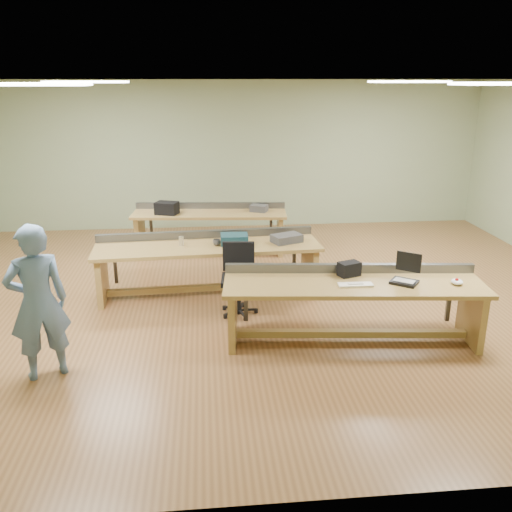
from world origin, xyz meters
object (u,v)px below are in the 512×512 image
at_px(person, 38,303).
at_px(drinks_can, 181,241).
at_px(camera_bag, 349,269).
at_px(task_chair, 239,288).
at_px(mug, 217,242).
at_px(workbench_mid, 208,257).
at_px(workbench_back, 210,223).
at_px(laptop_base, 404,282).
at_px(parts_bin_grey, 287,238).
at_px(workbench_front, 353,297).
at_px(parts_bin_teal, 234,239).

relative_size(person, drinks_can, 13.13).
xyz_separation_m(camera_bag, task_chair, (-1.29, 0.72, -0.49)).
bearing_deg(mug, person, -131.98).
height_order(workbench_mid, camera_bag, camera_bag).
bearing_deg(drinks_can, mug, -5.61).
height_order(workbench_back, laptop_base, workbench_back).
xyz_separation_m(workbench_mid, camera_bag, (1.69, -1.47, 0.27)).
distance_m(workbench_mid, workbench_back, 1.98).
distance_m(workbench_back, laptop_base, 4.36).
xyz_separation_m(camera_bag, drinks_can, (-2.06, 1.45, -0.02)).
xyz_separation_m(parts_bin_grey, mug, (-1.02, -0.06, -0.01)).
distance_m(workbench_back, person, 4.53).
relative_size(workbench_front, task_chair, 3.28).
bearing_deg(camera_bag, drinks_can, 123.69).
bearing_deg(laptop_base, parts_bin_grey, 159.22).
relative_size(workbench_back, person, 1.65).
relative_size(laptop_base, mug, 2.64).
bearing_deg(workbench_back, workbench_front, -60.97).
relative_size(workbench_back, drinks_can, 21.71).
distance_m(parts_bin_teal, mug, 0.26).
bearing_deg(workbench_front, workbench_back, 119.68).
xyz_separation_m(laptop_base, mug, (-2.13, 1.72, 0.03)).
bearing_deg(person, workbench_back, -137.93).
distance_m(workbench_back, mug, 2.05).
relative_size(person, mug, 15.12).
height_order(person, camera_bag, person).
relative_size(workbench_front, mug, 28.06).
xyz_separation_m(workbench_mid, person, (-1.76, -2.17, 0.27)).
relative_size(task_chair, drinks_can, 7.42).
bearing_deg(workbench_back, workbench_mid, -86.72).
height_order(workbench_back, person, person).
relative_size(workbench_front, workbench_back, 1.12).
bearing_deg(laptop_base, workbench_front, -153.23).
xyz_separation_m(workbench_mid, parts_bin_teal, (0.39, -0.01, 0.25)).
relative_size(camera_bag, parts_bin_teal, 0.65).
distance_m(workbench_mid, parts_bin_grey, 1.17).
relative_size(workbench_back, camera_bag, 10.95).
bearing_deg(workbench_back, task_chair, -77.99).
height_order(task_chair, mug, task_chair).
xyz_separation_m(camera_bag, mug, (-1.56, 1.40, -0.04)).
relative_size(workbench_mid, task_chair, 3.44).
height_order(person, parts_bin_teal, person).
bearing_deg(parts_bin_teal, parts_bin_grey, 0.38).
xyz_separation_m(workbench_back, task_chair, (0.34, -2.72, -0.21)).
bearing_deg(workbench_back, parts_bin_teal, -75.66).
height_order(workbench_mid, drinks_can, drinks_can).
distance_m(workbench_mid, laptop_base, 2.89).
distance_m(person, laptop_base, 4.04).
distance_m(workbench_front, parts_bin_grey, 1.78).
xyz_separation_m(mug, drinks_can, (-0.50, 0.05, 0.02)).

